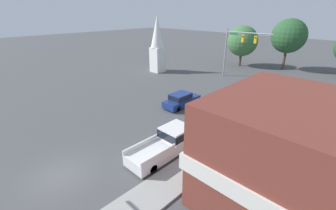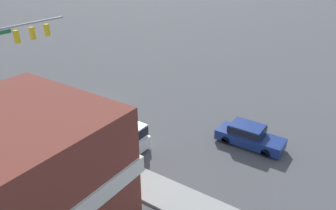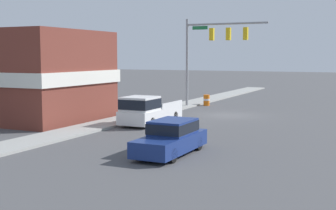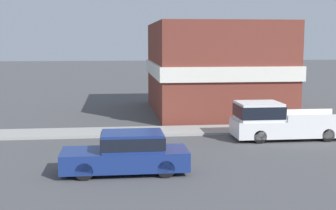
% 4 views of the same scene
% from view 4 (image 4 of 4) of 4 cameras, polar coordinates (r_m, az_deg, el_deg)
% --- Properties ---
extents(car_lead, '(1.79, 4.81, 1.58)m').
position_cam_4_polar(car_lead, '(17.96, -4.92, -5.73)').
color(car_lead, black).
rests_on(car_lead, ground).
extents(pickup_truck_parked, '(2.04, 5.66, 1.93)m').
position_cam_4_polar(pickup_truck_parked, '(24.64, 13.14, -1.90)').
color(pickup_truck_parked, black).
rests_on(pickup_truck_parked, ground).
extents(corner_brick_building, '(11.67, 8.80, 6.26)m').
position_cam_4_polar(corner_brick_building, '(33.46, 5.57, 4.54)').
color(corner_brick_building, brown).
rests_on(corner_brick_building, ground).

